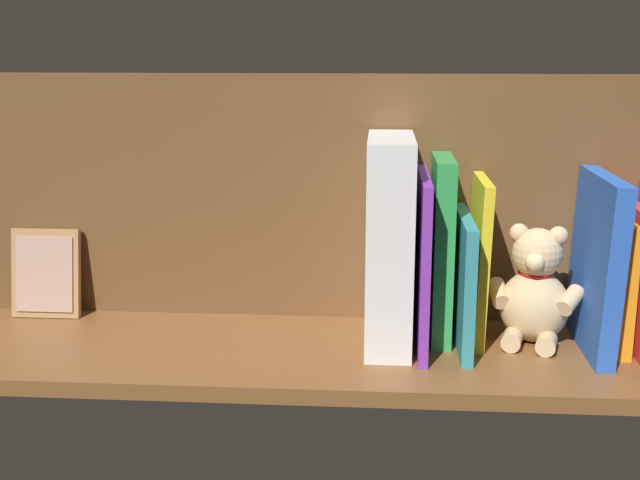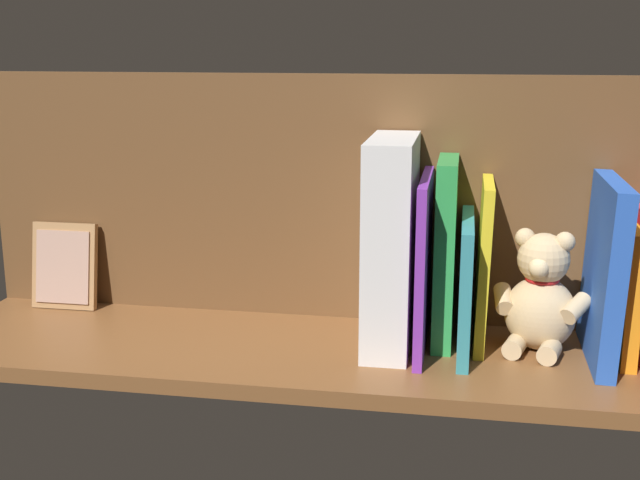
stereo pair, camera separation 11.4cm
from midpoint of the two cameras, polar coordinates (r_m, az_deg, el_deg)
The scene contains 12 objects.
ground_plane at distance 118.94cm, azimuth -2.77°, elevation -7.83°, with size 112.58×31.29×2.20cm, color brown.
shelf_back_panel at distance 126.24cm, azimuth -2.14°, elevation 2.88°, with size 112.58×1.50×37.71cm, color brown.
book_1 at distance 121.80cm, azimuth 18.66°, elevation -2.55°, with size 2.02×17.59×19.87cm, color red.
book_2 at distance 122.14cm, azimuth 17.23°, elevation -2.73°, with size 2.08×15.78×18.52cm, color orange.
book_3 at distance 118.64cm, azimuth 16.08°, elevation -1.59°, with size 2.57×20.06×24.65cm, color blue.
teddy_bear at distance 120.16cm, azimuth 12.08°, elevation -3.52°, with size 13.45×12.78×17.21cm.
book_4 at distance 119.19cm, azimuth 8.27°, elevation -1.40°, with size 1.45×14.50×23.54cm, color yellow.
book_5 at distance 117.18cm, azimuth 7.17°, elevation -2.84°, with size 1.63×19.70×18.73cm, color teal.
book_6 at distance 118.91cm, azimuth 5.70°, elevation -0.62°, with size 2.78×13.75×26.49cm, color green.
book_7 at distance 115.94cm, azimuth 4.32°, elevation -1.48°, with size 1.28×20.32×24.46cm, color purple.
dictionary_thick_white at distance 115.87cm, azimuth 2.04°, elevation -0.14°, with size 6.41×19.08×29.63cm, color white.
picture_frame_leaning at distance 137.75cm, azimuth -20.77°, elevation -2.21°, with size 10.78×3.81×14.00cm.
Camera 1 is at (-8.12, 110.59, 42.31)cm, focal length 46.13 mm.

